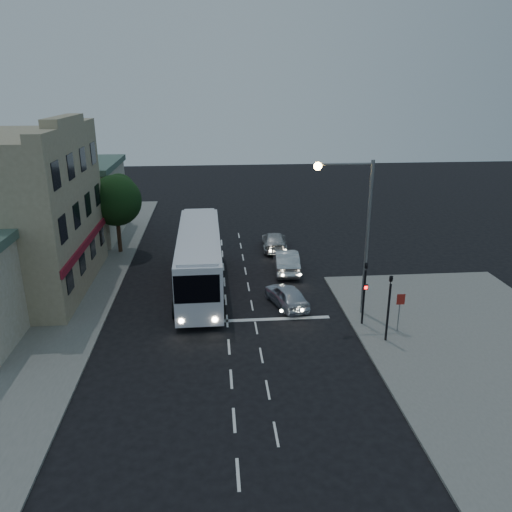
{
  "coord_description": "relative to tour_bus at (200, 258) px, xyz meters",
  "views": [
    {
      "loc": [
        -0.58,
        -24.02,
        13.01
      ],
      "look_at": [
        2.11,
        6.95,
        2.2
      ],
      "focal_mm": 35.0,
      "sensor_mm": 36.0,
      "label": 1
    }
  ],
  "objects": [
    {
      "name": "car_suv",
      "position": [
        5.32,
        -3.25,
        -1.46
      ],
      "size": [
        2.67,
        4.29,
        1.36
      ],
      "primitive_type": "imported",
      "rotation": [
        0.0,
        0.0,
        3.43
      ],
      "color": "silver",
      "rests_on": "ground"
    },
    {
      "name": "tour_bus",
      "position": [
        0.0,
        0.0,
        0.0
      ],
      "size": [
        3.07,
        12.92,
        3.95
      ],
      "rotation": [
        0.0,
        0.0,
        0.01
      ],
      "color": "white",
      "rests_on": "ground"
    },
    {
      "name": "car_sedan_b",
      "position": [
        5.92,
        7.84,
        -1.46
      ],
      "size": [
        2.23,
        4.82,
        1.36
      ],
      "primitive_type": "imported",
      "rotation": [
        0.0,
        0.0,
        3.07
      ],
      "color": "#B2B2B2",
      "rests_on": "ground"
    },
    {
      "name": "regulatory_sign",
      "position": [
        10.91,
        -7.29,
        -0.54
      ],
      "size": [
        0.45,
        0.12,
        2.2
      ],
      "color": "slate",
      "rests_on": "sidewalk_near"
    },
    {
      "name": "street_tree",
      "position": [
        -6.6,
        7.97,
        2.36
      ],
      "size": [
        4.0,
        4.0,
        6.2
      ],
      "color": "black",
      "rests_on": "sidewalk_far"
    },
    {
      "name": "sidewalk_far",
      "position": [
        -11.39,
        0.95,
        -2.08
      ],
      "size": [
        12.0,
        50.0,
        0.12
      ],
      "primitive_type": "cube",
      "color": "slate",
      "rests_on": "ground"
    },
    {
      "name": "main_building",
      "position": [
        -12.35,
        0.95,
        3.02
      ],
      "size": [
        10.12,
        12.0,
        11.0
      ],
      "color": "tan",
      "rests_on": "sidewalk_far"
    },
    {
      "name": "sidewalk_near",
      "position": [
        14.61,
        -11.05,
        -2.08
      ],
      "size": [
        12.0,
        24.0,
        0.12
      ],
      "primitive_type": "cube",
      "color": "slate",
      "rests_on": "ground"
    },
    {
      "name": "traffic_signal_main",
      "position": [
        9.21,
        -6.28,
        0.28
      ],
      "size": [
        0.25,
        0.35,
        4.1
      ],
      "color": "black",
      "rests_on": "sidewalk_near"
    },
    {
      "name": "ground",
      "position": [
        1.61,
        -7.05,
        -2.14
      ],
      "size": [
        120.0,
        120.0,
        0.0
      ],
      "primitive_type": "plane",
      "color": "black"
    },
    {
      "name": "road_markings",
      "position": [
        2.89,
        -3.75,
        -2.13
      ],
      "size": [
        8.0,
        30.55,
        0.01
      ],
      "color": "silver",
      "rests_on": "ground"
    },
    {
      "name": "streetlight",
      "position": [
        8.95,
        -4.85,
        3.6
      ],
      "size": [
        3.32,
        0.44,
        9.0
      ],
      "color": "slate",
      "rests_on": "sidewalk_near"
    },
    {
      "name": "low_building_north",
      "position": [
        -11.89,
        12.95,
        1.25
      ],
      "size": [
        9.4,
        9.4,
        6.5
      ],
      "color": "tan",
      "rests_on": "sidewalk_far"
    },
    {
      "name": "traffic_signal_side",
      "position": [
        9.91,
        -8.25,
        0.28
      ],
      "size": [
        0.18,
        0.15,
        4.1
      ],
      "color": "black",
      "rests_on": "sidewalk_near"
    },
    {
      "name": "car_sedan_a",
      "position": [
        6.17,
        2.66,
        -1.36
      ],
      "size": [
        1.95,
        4.83,
        1.56
      ],
      "primitive_type": "imported",
      "rotation": [
        0.0,
        0.0,
        3.08
      ],
      "color": "silver",
      "rests_on": "ground"
    }
  ]
}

